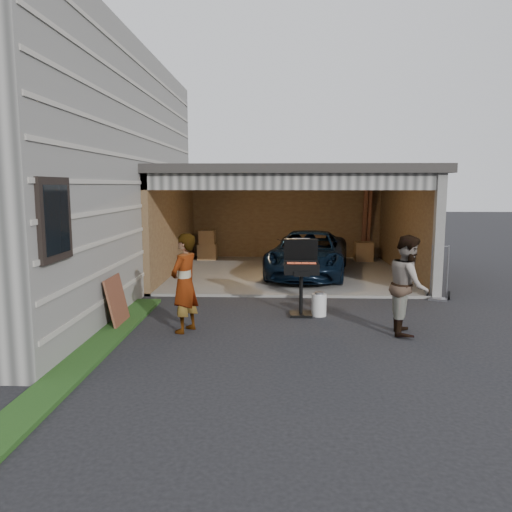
# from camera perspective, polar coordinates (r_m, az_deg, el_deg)

# --- Properties ---
(ground) EXTENTS (80.00, 80.00, 0.00)m
(ground) POSITION_cam_1_polar(r_m,az_deg,el_deg) (7.62, -1.03, -10.61)
(ground) COLOR black
(ground) RESTS_ON ground
(groundcover_strip) EXTENTS (0.50, 8.00, 0.06)m
(groundcover_strip) POSITION_cam_1_polar(r_m,az_deg,el_deg) (7.18, -20.19, -12.07)
(groundcover_strip) COLOR #193814
(groundcover_strip) RESTS_ON ground
(garage) EXTENTS (6.80, 6.30, 2.90)m
(garage) POSITION_cam_1_polar(r_m,az_deg,el_deg) (14.02, 3.73, 5.72)
(garage) COLOR #605E59
(garage) RESTS_ON ground
(minivan) EXTENTS (2.57, 4.44, 1.17)m
(minivan) POSITION_cam_1_polar(r_m,az_deg,el_deg) (13.35, 6.01, 0.04)
(minivan) COLOR black
(minivan) RESTS_ON ground
(woman) EXTENTS (0.61, 0.72, 1.66)m
(woman) POSITION_cam_1_polar(r_m,az_deg,el_deg) (8.38, -8.17, -3.08)
(woman) COLOR #CADEFF
(woman) RESTS_ON ground
(man) EXTENTS (0.73, 0.88, 1.64)m
(man) POSITION_cam_1_polar(r_m,az_deg,el_deg) (8.58, 16.98, -3.16)
(man) COLOR #482B1C
(man) RESTS_ON ground
(bbq_grill) EXTENTS (0.64, 0.57, 1.44)m
(bbq_grill) POSITION_cam_1_polar(r_m,az_deg,el_deg) (9.39, 5.19, -1.71)
(bbq_grill) COLOR black
(bbq_grill) RESTS_ON ground
(propane_tank) EXTENTS (0.34, 0.34, 0.42)m
(propane_tank) POSITION_cam_1_polar(r_m,az_deg,el_deg) (9.51, 7.21, -5.57)
(propane_tank) COLOR silver
(propane_tank) RESTS_ON ground
(plywood_panel) EXTENTS (0.22, 0.79, 0.87)m
(plywood_panel) POSITION_cam_1_polar(r_m,az_deg,el_deg) (9.05, -15.59, -5.03)
(plywood_panel) COLOR #5A2E1F
(plywood_panel) RESTS_ON ground
(hand_truck) EXTENTS (0.53, 0.48, 1.17)m
(hand_truck) POSITION_cam_1_polar(r_m,az_deg,el_deg) (11.46, 20.12, -3.57)
(hand_truck) COLOR slate
(hand_truck) RESTS_ON ground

